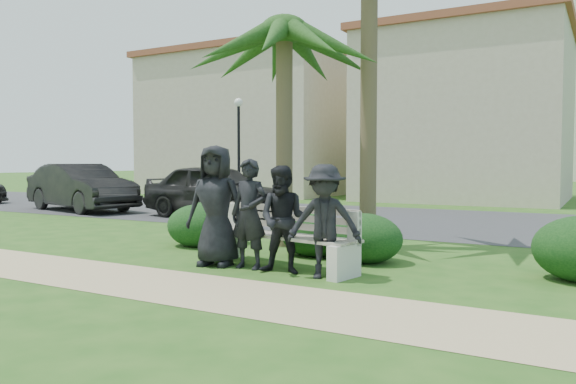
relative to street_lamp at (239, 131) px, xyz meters
name	(u,v)px	position (x,y,z in m)	size (l,w,h in m)	color
ground	(276,267)	(9.00, -12.00, -2.94)	(160.00, 160.00, 0.00)	#245017
footpath	(203,290)	(9.00, -13.80, -2.94)	(30.00, 1.60, 0.01)	tan
asphalt_street	(424,221)	(9.00, -4.00, -2.94)	(160.00, 8.00, 0.01)	#2D2D30
stucco_bldg_left	(256,124)	(-3.00, 6.00, 0.72)	(10.40, 8.40, 7.30)	tan
stucco_bldg_right	(467,116)	(8.00, 6.00, 0.72)	(8.40, 8.40, 7.30)	tan
street_lamp	(239,131)	(0.00, 0.00, 0.00)	(0.36, 0.36, 4.29)	black
park_bench	(280,241)	(9.06, -11.99, -2.53)	(2.72, 1.06, 0.91)	gray
man_a	(216,206)	(8.10, -12.33, -2.00)	(0.92, 0.60, 1.88)	black
man_b	(249,214)	(8.70, -12.30, -2.11)	(0.61, 0.40, 1.67)	black
man_c	(284,220)	(9.34, -12.36, -2.16)	(0.76, 0.59, 1.57)	black
man_d	(324,221)	(10.00, -12.37, -2.15)	(1.03, 0.59, 1.59)	black
hedge_a	(210,221)	(6.50, -10.41, -2.51)	(1.33, 1.10, 0.87)	black
hedge_b	(198,225)	(6.57, -10.86, -2.53)	(1.28, 1.06, 0.83)	black
hedge_c	(314,233)	(9.01, -10.73, -2.55)	(1.20, 0.99, 0.78)	black
hedge_d	(364,237)	(10.00, -10.90, -2.53)	(1.25, 1.04, 0.82)	black
palm_left	(284,32)	(7.99, -10.01, 1.14)	(3.00, 3.00, 5.04)	brown
car_a	(216,191)	(3.48, -6.19, -2.15)	(1.87, 4.65, 1.58)	black
car_b	(82,187)	(-1.87, -6.51, -2.16)	(1.66, 4.76, 1.57)	black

